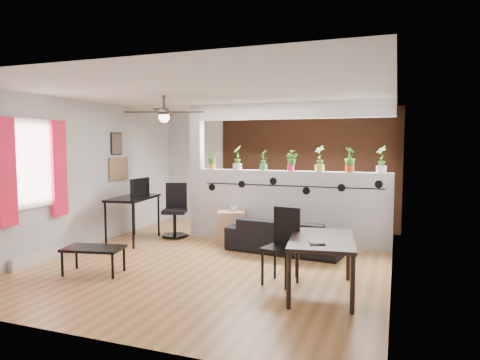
# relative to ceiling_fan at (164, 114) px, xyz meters

# --- Properties ---
(room_shell) EXTENTS (6.30, 7.10, 2.90)m
(room_shell) POSITION_rel_ceiling_fan_xyz_m (0.80, 0.30, -1.01)
(room_shell) COLOR #9A6532
(room_shell) RESTS_ON ground
(partition_wall) EXTENTS (3.60, 0.18, 1.35)m
(partition_wall) POSITION_rel_ceiling_fan_xyz_m (1.60, 1.80, -1.64)
(partition_wall) COLOR #BCBCC1
(partition_wall) RESTS_ON ground
(ceiling_header) EXTENTS (3.60, 0.18, 0.30)m
(ceiling_header) POSITION_rel_ceiling_fan_xyz_m (1.60, 1.80, 0.14)
(ceiling_header) COLOR white
(ceiling_header) RESTS_ON room_shell
(pier_column) EXTENTS (0.22, 0.20, 2.60)m
(pier_column) POSITION_rel_ceiling_fan_xyz_m (-0.31, 1.80, -1.01)
(pier_column) COLOR #BCBCC1
(pier_column) RESTS_ON ground
(brick_panel) EXTENTS (3.90, 0.05, 2.60)m
(brick_panel) POSITION_rel_ceiling_fan_xyz_m (1.60, 3.27, -1.01)
(brick_panel) COLOR #A95831
(brick_panel) RESTS_ON ground
(vine_decal) EXTENTS (3.31, 0.01, 0.30)m
(vine_decal) POSITION_rel_ceiling_fan_xyz_m (1.60, 1.70, -1.23)
(vine_decal) COLOR black
(vine_decal) RESTS_ON partition_wall
(window_assembly) EXTENTS (0.09, 1.30, 1.55)m
(window_assembly) POSITION_rel_ceiling_fan_xyz_m (-1.76, -0.90, -0.81)
(window_assembly) COLOR white
(window_assembly) RESTS_ON room_shell
(baseboard_heater) EXTENTS (0.08, 1.00, 0.18)m
(baseboard_heater) POSITION_rel_ceiling_fan_xyz_m (-1.74, -0.90, -2.22)
(baseboard_heater) COLOR silver
(baseboard_heater) RESTS_ON ground
(corkboard) EXTENTS (0.03, 0.60, 0.45)m
(corkboard) POSITION_rel_ceiling_fan_xyz_m (-1.78, 1.25, -0.96)
(corkboard) COLOR olive
(corkboard) RESTS_ON room_shell
(framed_art) EXTENTS (0.03, 0.34, 0.44)m
(framed_art) POSITION_rel_ceiling_fan_xyz_m (-1.78, 1.20, -0.46)
(framed_art) COLOR #8C7259
(framed_art) RESTS_ON room_shell
(ceiling_fan) EXTENTS (1.19, 1.19, 0.43)m
(ceiling_fan) POSITION_rel_ceiling_fan_xyz_m (0.00, 0.00, 0.00)
(ceiling_fan) COLOR black
(ceiling_fan) RESTS_ON room_shell
(potted_plant_0) EXTENTS (0.22, 0.23, 0.37)m
(potted_plant_0) POSITION_rel_ceiling_fan_xyz_m (0.02, 1.80, -0.77)
(potted_plant_0) COLOR orange
(potted_plant_0) RESTS_ON partition_wall
(potted_plant_1) EXTENTS (0.30, 0.31, 0.47)m
(potted_plant_1) POSITION_rel_ceiling_fan_xyz_m (0.55, 1.80, -0.72)
(potted_plant_1) COLOR silver
(potted_plant_1) RESTS_ON partition_wall
(potted_plant_2) EXTENTS (0.18, 0.21, 0.39)m
(potted_plant_2) POSITION_rel_ceiling_fan_xyz_m (1.07, 1.80, -0.76)
(potted_plant_2) COLOR green
(potted_plant_2) RESTS_ON partition_wall
(potted_plant_3) EXTENTS (0.24, 0.23, 0.38)m
(potted_plant_3) POSITION_rel_ceiling_fan_xyz_m (1.60, 1.80, -0.76)
(potted_plant_3) COLOR #D12142
(potted_plant_3) RESTS_ON partition_wall
(potted_plant_4) EXTENTS (0.31, 0.31, 0.47)m
(potted_plant_4) POSITION_rel_ceiling_fan_xyz_m (2.13, 1.80, -0.72)
(potted_plant_4) COLOR #E0D74F
(potted_plant_4) RESTS_ON partition_wall
(potted_plant_5) EXTENTS (0.29, 0.29, 0.44)m
(potted_plant_5) POSITION_rel_ceiling_fan_xyz_m (2.65, 1.80, -0.73)
(potted_plant_5) COLOR red
(potted_plant_5) RESTS_ON partition_wall
(potted_plant_6) EXTENTS (0.30, 0.31, 0.46)m
(potted_plant_6) POSITION_rel_ceiling_fan_xyz_m (3.18, 1.80, -0.72)
(potted_plant_6) COLOR white
(potted_plant_6) RESTS_ON partition_wall
(sofa) EXTENTS (1.95, 0.95, 0.55)m
(sofa) POSITION_rel_ceiling_fan_xyz_m (1.67, 1.13, -2.04)
(sofa) COLOR black
(sofa) RESTS_ON ground
(cube_shelf) EXTENTS (0.61, 0.57, 0.60)m
(cube_shelf) POSITION_rel_ceiling_fan_xyz_m (0.57, 1.42, -2.01)
(cube_shelf) COLOR tan
(cube_shelf) RESTS_ON ground
(cup) EXTENTS (0.15, 0.15, 0.10)m
(cup) POSITION_rel_ceiling_fan_xyz_m (0.62, 1.42, -1.66)
(cup) COLOR gray
(cup) RESTS_ON cube_shelf
(computer_desk) EXTENTS (0.76, 1.24, 0.85)m
(computer_desk) POSITION_rel_ceiling_fan_xyz_m (-1.22, 0.91, -1.55)
(computer_desk) COLOR black
(computer_desk) RESTS_ON ground
(monitor) EXTENTS (0.33, 0.06, 0.19)m
(monitor) POSITION_rel_ceiling_fan_xyz_m (-1.22, 1.06, -1.37)
(monitor) COLOR black
(monitor) RESTS_ON computer_desk
(office_chair) EXTENTS (0.55, 0.56, 1.05)m
(office_chair) POSITION_rel_ceiling_fan_xyz_m (-0.66, 1.52, -1.85)
(office_chair) COLOR black
(office_chair) RESTS_ON ground
(dining_table) EXTENTS (0.94, 1.36, 0.69)m
(dining_table) POSITION_rel_ceiling_fan_xyz_m (2.59, -0.70, -1.69)
(dining_table) COLOR black
(dining_table) RESTS_ON ground
(book) EXTENTS (0.24, 0.29, 0.02)m
(book) POSITION_rel_ceiling_fan_xyz_m (2.49, -1.00, -1.61)
(book) COLOR gray
(book) RESTS_ON dining_table
(folding_chair) EXTENTS (0.49, 0.49, 1.00)m
(folding_chair) POSITION_rel_ceiling_fan_xyz_m (2.04, -0.45, -1.72)
(folding_chair) COLOR black
(folding_chair) RESTS_ON ground
(coffee_table) EXTENTS (0.90, 0.61, 0.38)m
(coffee_table) POSITION_rel_ceiling_fan_xyz_m (-0.58, -1.02, -1.97)
(coffee_table) COLOR black
(coffee_table) RESTS_ON ground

